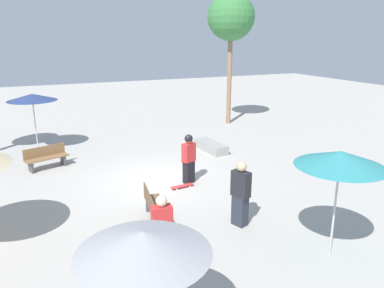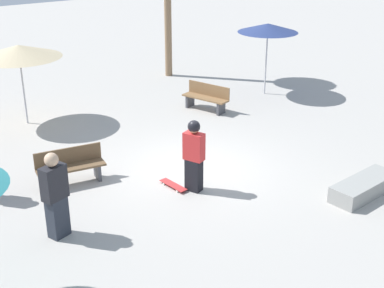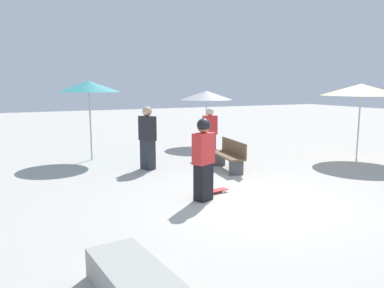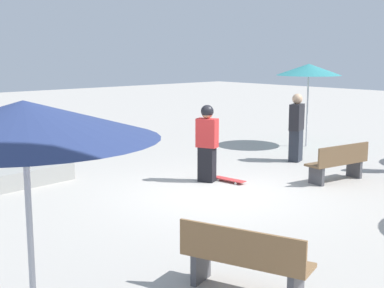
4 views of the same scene
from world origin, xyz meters
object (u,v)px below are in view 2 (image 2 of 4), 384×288
at_px(skateboard, 173,185).
at_px(concrete_ledge, 364,187).
at_px(bench_far, 70,167).
at_px(bystander_watching, 55,196).
at_px(skater_main, 194,153).
at_px(bench_near, 206,97).
at_px(shade_umbrella_navy, 268,28).
at_px(shade_umbrella_tan, 19,51).

bearing_deg(skateboard, concrete_ledge, -136.01).
relative_size(bench_far, bystander_watching, 0.92).
xyz_separation_m(skater_main, bench_near, (4.39, -3.58, -0.50)).
bearing_deg(bystander_watching, concrete_ledge, 140.32).
distance_m(concrete_ledge, bench_far, 6.82).
relative_size(bench_near, shade_umbrella_navy, 0.66).
distance_m(concrete_ledge, shade_umbrella_tan, 10.32).
bearing_deg(concrete_ledge, bench_far, 50.13).
height_order(bench_far, bystander_watching, bystander_watching).
bearing_deg(skateboard, bench_far, 42.96).
xyz_separation_m(skater_main, bench_far, (1.97, 2.18, -0.50)).
bearing_deg(bystander_watching, skater_main, 161.45).
height_order(skater_main, shade_umbrella_navy, shade_umbrella_navy).
relative_size(skater_main, bench_near, 1.04).
relative_size(concrete_ledge, shade_umbrella_tan, 0.77).
height_order(concrete_ledge, bench_far, bench_far).
height_order(skateboard, bench_far, bench_far).
relative_size(bench_near, bystander_watching, 0.92).
height_order(bench_far, shade_umbrella_navy, shade_umbrella_navy).
height_order(concrete_ledge, bench_near, bench_near).
relative_size(skateboard, bystander_watching, 0.46).
distance_m(skateboard, bench_far, 2.47).
height_order(bench_far, shade_umbrella_tan, shade_umbrella_tan).
height_order(skater_main, bystander_watching, bystander_watching).
distance_m(bench_near, bench_far, 6.24).
bearing_deg(bench_near, concrete_ledge, 157.31).
height_order(skateboard, shade_umbrella_tan, shade_umbrella_tan).
relative_size(skater_main, shade_umbrella_navy, 0.69).
height_order(concrete_ledge, shade_umbrella_navy, shade_umbrella_navy).
relative_size(concrete_ledge, bench_far, 1.17).
bearing_deg(shade_umbrella_tan, bench_near, -112.24).
relative_size(concrete_ledge, bystander_watching, 1.07).
bearing_deg(bench_near, skater_main, 122.51).
bearing_deg(shade_umbrella_tan, concrete_ledge, -152.07).
bearing_deg(skateboard, bench_near, -50.78).
xyz_separation_m(skateboard, shade_umbrella_tan, (6.15, 1.36, 2.19)).
height_order(skater_main, bench_far, skater_main).
height_order(bench_near, bystander_watching, bystander_watching).
bearing_deg(concrete_ledge, skater_main, 51.85).
bearing_deg(shade_umbrella_tan, bystander_watching, 166.13).
xyz_separation_m(skateboard, shade_umbrella_navy, (4.21, -6.66, 2.30)).
relative_size(bench_far, shade_umbrella_navy, 0.66).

